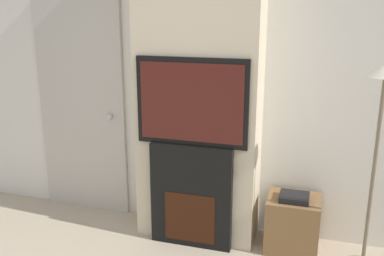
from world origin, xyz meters
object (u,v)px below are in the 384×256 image
at_px(fireplace, 192,196).
at_px(media_stand, 293,223).
at_px(floor_lamp, 378,138).
at_px(television, 192,102).

height_order(fireplace, media_stand, fireplace).
distance_m(floor_lamp, media_stand, 1.02).
xyz_separation_m(television, media_stand, (0.84, 0.16, -1.02)).
relative_size(fireplace, floor_lamp, 0.55).
relative_size(fireplace, television, 0.97).
distance_m(television, media_stand, 1.33).
distance_m(fireplace, floor_lamp, 1.53).
distance_m(fireplace, media_stand, 0.88).
relative_size(floor_lamp, media_stand, 3.16).
bearing_deg(floor_lamp, fireplace, -179.89).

